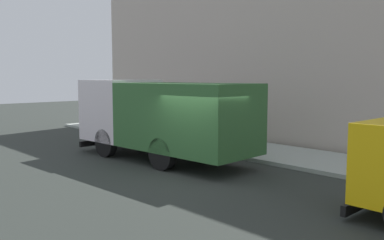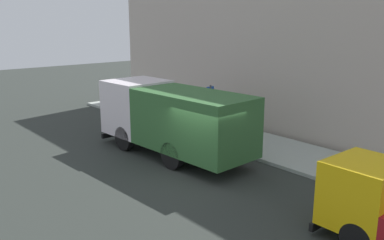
{
  "view_description": "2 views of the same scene",
  "coord_description": "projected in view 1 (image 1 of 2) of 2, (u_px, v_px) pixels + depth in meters",
  "views": [
    {
      "loc": [
        -8.58,
        -8.97,
        3.07
      ],
      "look_at": [
        1.72,
        1.97,
        1.49
      ],
      "focal_mm": 38.09,
      "sensor_mm": 36.0,
      "label": 1
    },
    {
      "loc": [
        -9.38,
        -10.59,
        5.62
      ],
      "look_at": [
        1.11,
        1.73,
        1.68
      ],
      "focal_mm": 38.42,
      "sensor_mm": 36.0,
      "label": 2
    }
  ],
  "objects": [
    {
      "name": "street_sign_post",
      "position": [
        203.0,
        111.0,
        16.93
      ],
      "size": [
        0.44,
        0.08,
        2.6
      ],
      "color": "#4C5156",
      "rests_on": "sidewalk"
    },
    {
      "name": "building_facade",
      "position": [
        314.0,
        29.0,
        16.79
      ],
      "size": [
        0.5,
        30.0,
        10.09
      ],
      "primitive_type": "cube",
      "color": "#BEAFA3",
      "rests_on": "ground"
    },
    {
      "name": "pedestrian_standing",
      "position": [
        178.0,
        122.0,
        18.53
      ],
      "size": [
        0.51,
        0.51,
        1.68
      ],
      "rotation": [
        0.0,
        0.0,
        0.82
      ],
      "color": "black",
      "rests_on": "sidewalk"
    },
    {
      "name": "ground",
      "position": [
        195.0,
        176.0,
        12.66
      ],
      "size": [
        80.0,
        80.0,
        0.0
      ],
      "primitive_type": "plane",
      "color": "#2C312C"
    },
    {
      "name": "traffic_cone_orange",
      "position": [
        148.0,
        129.0,
        20.79
      ],
      "size": [
        0.42,
        0.42,
        0.61
      ],
      "primitive_type": "cone",
      "color": "orange",
      "rests_on": "sidewalk"
    },
    {
      "name": "large_utility_truck",
      "position": [
        161.0,
        115.0,
        15.0
      ],
      "size": [
        2.86,
        7.69,
        2.96
      ],
      "rotation": [
        0.0,
        0.0,
        0.05
      ],
      "color": "white",
      "rests_on": "ground"
    },
    {
      "name": "sidewalk",
      "position": [
        281.0,
        155.0,
        15.84
      ],
      "size": [
        3.32,
        30.0,
        0.14
      ],
      "primitive_type": "cube",
      "color": "#A4ADA4",
      "rests_on": "ground"
    },
    {
      "name": "pedestrian_walking",
      "position": [
        231.0,
        122.0,
        19.03
      ],
      "size": [
        0.43,
        0.43,
        1.64
      ],
      "rotation": [
        0.0,
        0.0,
        6.1
      ],
      "color": "brown",
      "rests_on": "sidewalk"
    }
  ]
}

